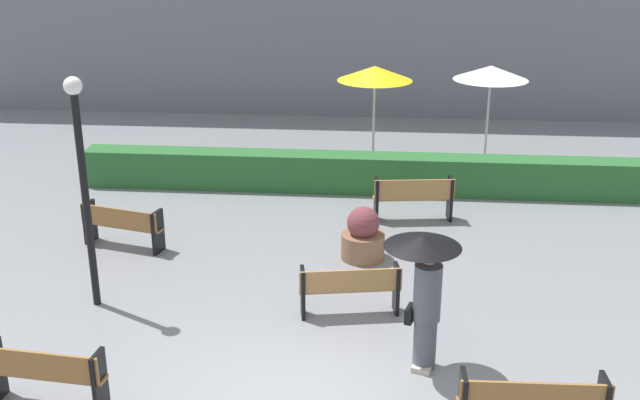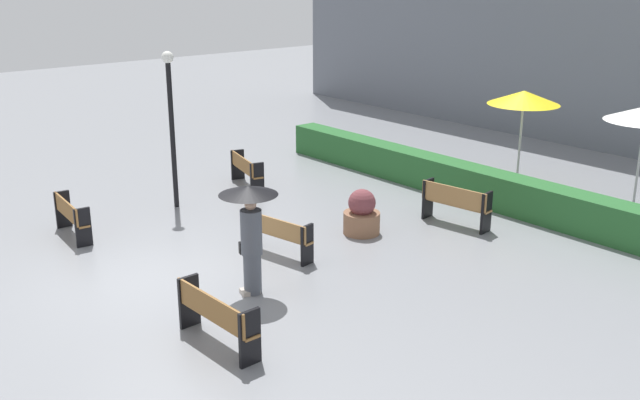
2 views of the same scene
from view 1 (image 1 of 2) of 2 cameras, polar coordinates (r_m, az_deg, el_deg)
name	(u,v)px [view 1 (image 1 of 2)]	position (r m, az deg, el deg)	size (l,w,h in m)	color
bench_far_left	(122,224)	(14.94, -14.54, -1.73)	(1.65, 0.76, 0.82)	olive
bench_back_row	(414,196)	(15.85, 6.99, 0.31)	(1.68, 0.58, 0.92)	#9E7242
bench_mid_center	(350,287)	(12.05, 2.26, -6.48)	(1.62, 0.60, 0.82)	#9E7242
bench_near_left	(45,372)	(10.53, -19.79, -11.99)	(1.58, 0.48, 0.84)	olive
pedestrian_with_umbrella	(425,281)	(10.44, 7.79, -6.00)	(1.05, 1.05, 1.98)	#4C515B
planter_pot	(363,236)	(14.05, 3.22, -2.73)	(0.80, 0.80, 1.00)	brown
lamp_post	(82,169)	(12.25, -17.28, 2.20)	(0.28, 0.28, 3.74)	black
patio_umbrella_yellow	(375,74)	(18.85, 4.11, 9.37)	(1.84, 1.84, 2.55)	silver
patio_umbrella_white	(491,73)	(19.73, 12.61, 9.22)	(1.87, 1.87, 2.48)	silver
hedge_strip	(362,173)	(17.54, 3.12, 2.02)	(12.85, 0.70, 0.86)	#28602D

